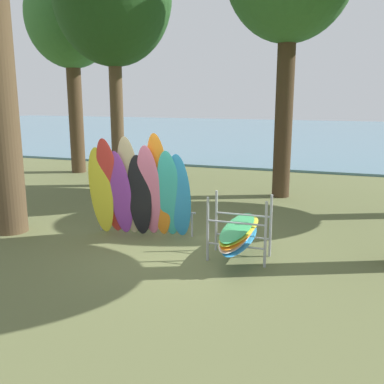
% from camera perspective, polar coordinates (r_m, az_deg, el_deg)
% --- Properties ---
extents(ground_plane, '(80.00, 80.00, 0.00)m').
position_cam_1_polar(ground_plane, '(9.33, -2.55, -7.18)').
color(ground_plane, '#60663D').
extents(lake_water, '(80.00, 36.00, 0.10)m').
position_cam_1_polar(lake_water, '(36.56, 13.72, 7.29)').
color(lake_water, slate).
rests_on(lake_water, ground).
extents(tree_mid_behind, '(3.41, 3.41, 8.01)m').
position_cam_1_polar(tree_mid_behind, '(18.77, -15.33, 20.64)').
color(tree_mid_behind, '#4C3823').
rests_on(tree_mid_behind, ground).
extents(leaning_board_pile, '(2.34, 0.94, 2.35)m').
position_cam_1_polar(leaning_board_pile, '(9.81, -6.79, 0.07)').
color(leaning_board_pile, yellow).
rests_on(leaning_board_pile, ground).
extents(board_storage_rack, '(1.15, 2.13, 1.25)m').
position_cam_1_polar(board_storage_rack, '(8.64, 6.02, -5.19)').
color(board_storage_rack, '#9EA0A5').
rests_on(board_storage_rack, ground).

